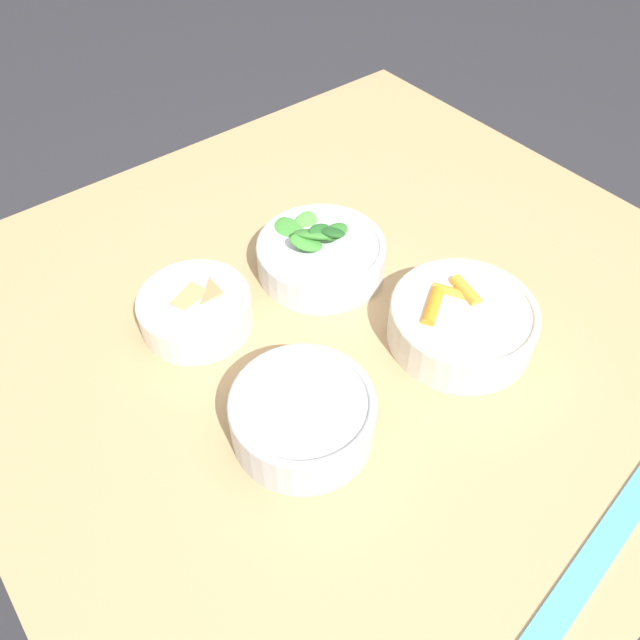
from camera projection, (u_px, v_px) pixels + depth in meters
name	position (u px, v px, depth m)	size (l,w,h in m)	color
ground_plane	(338.00, 537.00, 1.40)	(10.00, 10.00, 0.00)	#2D2D33
dining_table	(347.00, 361.00, 0.93)	(0.99, 0.96, 0.75)	tan
bowl_carrots	(462.00, 321.00, 0.78)	(0.18, 0.18, 0.06)	silver
bowl_greens	(320.00, 254.00, 0.87)	(0.18, 0.18, 0.08)	silver
bowl_beans_hotdog	(303.00, 417.00, 0.69)	(0.16, 0.16, 0.06)	silver
bowl_cookies	(195.00, 309.00, 0.80)	(0.15, 0.15, 0.05)	silver
ruler	(595.00, 558.00, 0.61)	(0.31, 0.07, 0.00)	#4C99E0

